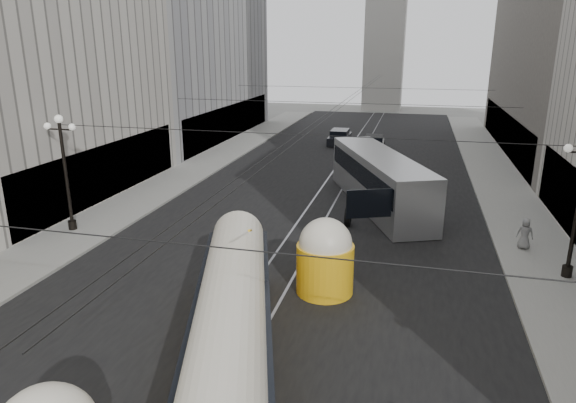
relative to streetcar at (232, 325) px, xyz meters
The scene contains 14 objects.
road 24.42m from the streetcar, 91.09° to the left, with size 20.00×85.00×0.02m, color black.
sidewalk_left 30.57m from the streetcar, 114.10° to the left, with size 4.00×72.00×0.15m, color gray.
sidewalk_right 30.20m from the streetcar, 67.51° to the left, with size 4.00×72.00×0.15m, color gray.
rail_left 24.45m from the streetcar, 92.85° to the left, with size 0.12×85.00×0.04m, color gray.
rail_right 24.42m from the streetcar, 89.33° to the left, with size 0.12×85.00×0.04m, color gray.
building_left_far 46.57m from the streetcar, 117.17° to the left, with size 12.60×28.60×28.60m.
distant_tower 73.10m from the streetcar, 90.37° to the left, with size 6.00×6.00×31.36m.
lamppost_left_mid 16.51m from the streetcar, 142.94° to the left, with size 1.86×0.44×6.37m.
catenary 23.75m from the streetcar, 90.85° to the left, with size 25.00×72.00×0.23m.
streetcar is the anchor object (origin of this frame).
city_bus 19.23m from the streetcar, 80.68° to the left, with size 7.68×13.73×3.36m.
sedan_white_far 37.26m from the streetcar, 88.05° to the left, with size 2.12×4.72×1.46m.
sedan_dark_far 40.01m from the streetcar, 93.65° to the left, with size 1.99×4.78×1.51m.
pedestrian_sidewalk_right 16.89m from the streetcar, 49.92° to the left, with size 0.78×0.48×1.60m, color slate.
Camera 1 is at (5.62, -5.25, 10.03)m, focal length 32.00 mm.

